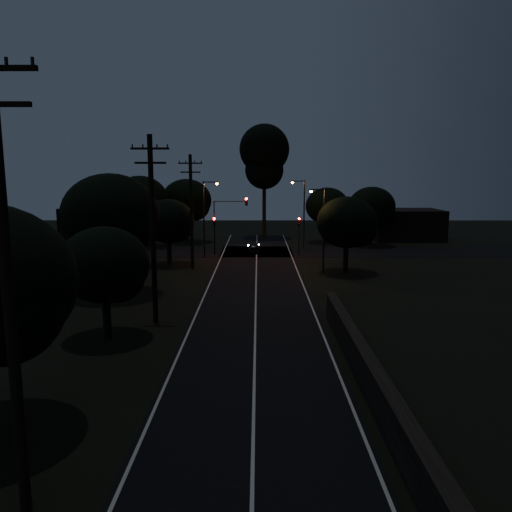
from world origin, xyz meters
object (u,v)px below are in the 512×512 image
object	(u,v)px
utility_pole_near	(7,280)
signal_mast	(230,215)
signal_right	(299,229)
utility_pole_far	(191,210)
signal_left	(214,229)
car	(254,247)
utility_pole_mid	(153,227)
streetlight_b	(302,210)
tall_pine	(264,156)
streetlight_c	(322,224)
streetlight_a	(206,214)

from	to	relation	value
utility_pole_near	signal_mast	world-z (taller)	utility_pole_near
utility_pole_near	signal_right	distance (m)	43.44
utility_pole_far	signal_left	size ratio (longest dim) A/B	2.56
signal_mast	car	bearing A→B (deg)	29.29
utility_pole_mid	signal_right	size ratio (longest dim) A/B	2.68
utility_pole_near	signal_left	xyz separation A→B (m)	(1.40, 41.99, -3.41)
streetlight_b	signal_mast	bearing A→B (deg)	-154.01
tall_pine	signal_right	world-z (taller)	tall_pine
signal_left	car	xyz separation A→B (m)	(4.30, 1.47, -2.26)
streetlight_c	car	distance (m)	13.53
car	streetlight_b	bearing A→B (deg)	-158.28
utility_pole_far	signal_mast	world-z (taller)	utility_pole_far
streetlight_a	streetlight_b	xyz separation A→B (m)	(10.61, 6.00, 0.00)
signal_mast	car	distance (m)	4.81
streetlight_a	streetlight_b	world-z (taller)	same
tall_pine	streetlight_b	world-z (taller)	tall_pine
utility_pole_near	streetlight_c	xyz separation A→B (m)	(11.83, 32.00, -1.89)
utility_pole_mid	utility_pole_far	xyz separation A→B (m)	(0.00, 17.00, -0.25)
utility_pole_near	streetlight_a	size ratio (longest dim) A/B	1.50
signal_mast	tall_pine	bearing A→B (deg)	75.38
tall_pine	utility_pole_near	bearing A→B (deg)	-97.00
signal_left	streetlight_a	bearing A→B (deg)	-109.59
signal_left	streetlight_c	world-z (taller)	streetlight_c
signal_mast	streetlight_c	distance (m)	13.28
utility_pole_near	streetlight_a	distance (m)	40.04
streetlight_c	car	world-z (taller)	streetlight_c
signal_mast	streetlight_c	world-z (taller)	streetlight_c
utility_pole_near	signal_left	distance (m)	42.15
tall_pine	car	bearing A→B (deg)	-95.49
streetlight_b	streetlight_c	distance (m)	14.01
signal_right	streetlight_c	distance (m)	10.18
utility_pole_far	tall_pine	bearing A→B (deg)	73.07
utility_pole_mid	signal_mast	world-z (taller)	utility_pole_mid
streetlight_a	streetlight_c	distance (m)	13.72
utility_pole_mid	streetlight_b	size ratio (longest dim) A/B	1.38
tall_pine	streetlight_b	size ratio (longest dim) A/B	1.92
streetlight_b	car	size ratio (longest dim) A/B	2.36
car	tall_pine	bearing A→B (deg)	-98.16
signal_mast	car	world-z (taller)	signal_mast
streetlight_b	car	world-z (taller)	streetlight_b
utility_pole_far	streetlight_c	world-z (taller)	utility_pole_far
utility_pole_mid	streetlight_b	bearing A→B (deg)	68.70
utility_pole_mid	signal_left	bearing A→B (deg)	86.79
signal_mast	streetlight_c	xyz separation A→B (m)	(8.74, -9.99, 0.01)
utility_pole_far	streetlight_c	size ratio (longest dim) A/B	1.40
streetlight_b	car	distance (m)	7.38
utility_pole_near	signal_right	size ratio (longest dim) A/B	2.93
streetlight_a	car	xyz separation A→B (m)	(5.01, 3.46, -4.06)
utility_pole_near	streetlight_c	world-z (taller)	utility_pole_near
utility_pole_mid	streetlight_c	xyz separation A→B (m)	(11.83, 15.00, -1.39)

